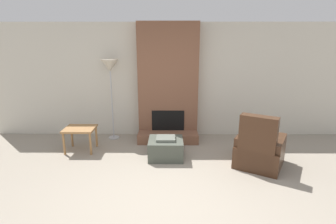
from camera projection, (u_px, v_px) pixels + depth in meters
The scene contains 7 objects.
ground_plane at pixel (167, 202), 3.70m from camera, with size 24.00×24.00×0.00m, color gray.
wall_back at pixel (168, 81), 6.07m from camera, with size 8.28×0.06×2.60m, color beige.
fireplace at pixel (168, 87), 5.89m from camera, with size 1.34×0.71×2.60m.
ottoman at pixel (166, 148), 5.06m from camera, with size 0.66×0.59×0.42m.
armchair at pixel (259, 151), 4.68m from camera, with size 1.08×1.10×1.01m.
side_table at pixel (80, 131), 5.33m from camera, with size 0.61×0.51×0.49m.
floor_lamp_left at pixel (110, 69), 5.72m from camera, with size 0.39×0.39×1.81m.
Camera 1 is at (0.04, -3.23, 2.20)m, focal length 28.00 mm.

